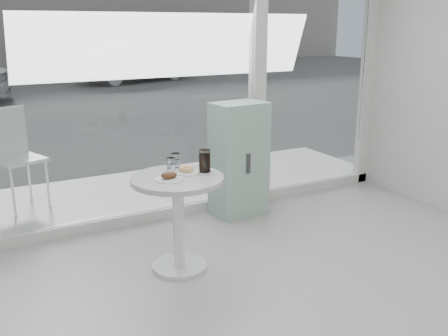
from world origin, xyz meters
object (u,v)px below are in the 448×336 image
mint_cabinet (239,159)px  plate_fritter (169,177)px  plate_donut (186,170)px  patio_chair (14,152)px  car_silver (134,61)px  cola_glass (205,161)px  main_table (178,204)px  water_tumbler_a (171,166)px  water_tumbler_b (176,161)px

mint_cabinet → plate_fritter: 1.45m
plate_fritter → plate_donut: 0.22m
mint_cabinet → patio_chair: mint_cabinet is taller
mint_cabinet → car_silver: size_ratio=0.27×
plate_donut → cola_glass: size_ratio=1.16×
plate_fritter → mint_cabinet: bearing=38.6°
main_table → mint_cabinet: (1.03, 0.84, 0.03)m
plate_donut → water_tumbler_a: water_tumbler_a is taller
main_table → car_silver: bearing=72.8°
main_table → water_tumbler_b: (0.10, 0.26, 0.27)m
water_tumbler_a → water_tumbler_b: (0.08, 0.11, 0.00)m
main_table → cola_glass: 0.39m
plate_donut → car_silver: bearing=73.1°
water_tumbler_b → mint_cabinet: bearing=32.0°
mint_cabinet → car_silver: bearing=69.4°
main_table → cola_glass: (0.25, 0.03, 0.31)m
car_silver → water_tumbler_b: car_silver is taller
car_silver → patio_chair: bearing=138.6°
mint_cabinet → patio_chair: bearing=142.4°
main_table → plate_donut: (0.10, 0.06, 0.24)m
cola_glass → car_silver: bearing=73.8°
plate_fritter → water_tumbler_a: water_tumbler_a is taller
mint_cabinet → car_silver: (3.12, 12.60, 0.12)m
plate_donut → water_tumbler_b: size_ratio=1.78×
car_silver → cola_glass: (-3.91, -13.42, 0.16)m
patio_chair → water_tumbler_a: patio_chair is taller
main_table → water_tumbler_b: water_tumbler_b is taller
plate_fritter → water_tumbler_a: (0.10, 0.20, 0.02)m
main_table → cola_glass: bearing=6.0°
plate_fritter → water_tumbler_b: water_tumbler_b is taller
mint_cabinet → water_tumbler_b: (-0.93, -0.58, 0.24)m
main_table → plate_donut: bearing=32.1°
plate_fritter → car_silver: bearing=72.5°
patio_chair → cola_glass: bearing=-80.0°
plate_fritter → plate_donut: size_ratio=0.99×
plate_fritter → cola_glass: (0.33, 0.08, 0.06)m
mint_cabinet → water_tumbler_b: bearing=-154.6°
plate_donut → cola_glass: cola_glass is taller
main_table → water_tumbler_b: size_ratio=6.64×
mint_cabinet → cola_glass: (-0.78, -0.81, 0.28)m
main_table → plate_fritter: bearing=-148.9°
water_tumbler_b → car_silver: bearing=72.9°
mint_cabinet → cola_glass: bearing=-140.6°
plate_donut → water_tumbler_a: bearing=136.4°
patio_chair → plate_donut: patio_chair is taller
plate_fritter → cola_glass: size_ratio=1.16×
patio_chair → car_silver: car_silver is taller
mint_cabinet → patio_chair: (-2.00, 1.20, 0.05)m
mint_cabinet → patio_chair: 2.33m
water_tumbler_b → cola_glass: (0.15, -0.23, 0.03)m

